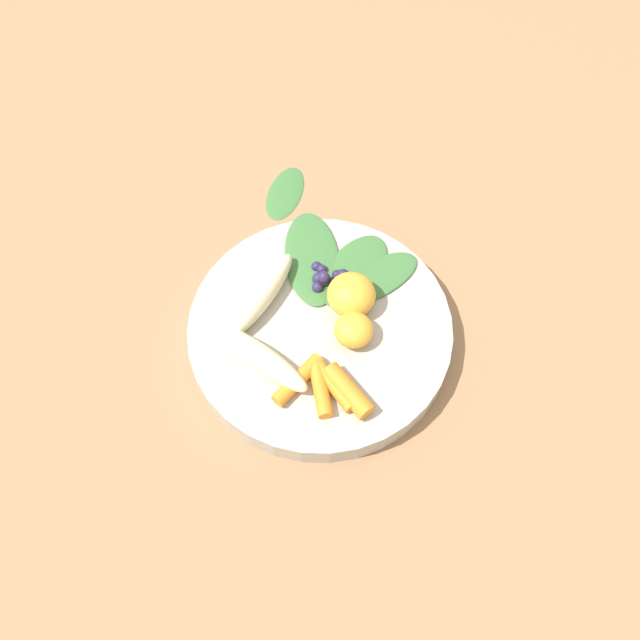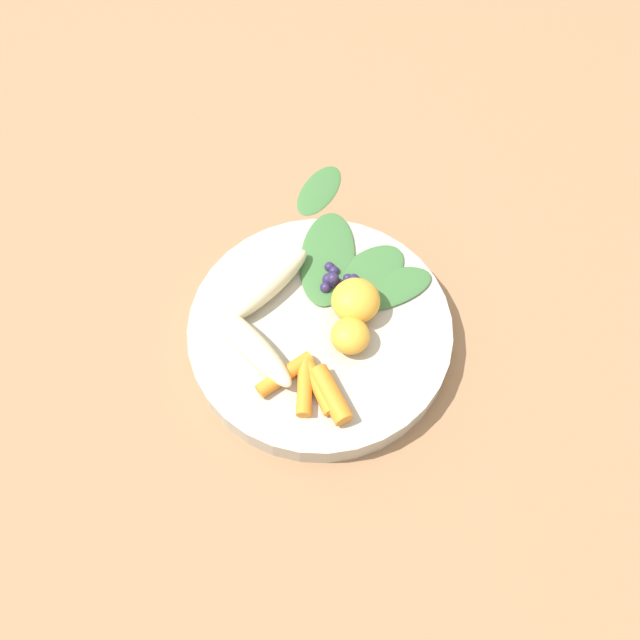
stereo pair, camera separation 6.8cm
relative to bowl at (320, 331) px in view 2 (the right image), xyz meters
name	(u,v)px [view 2 (the right image)]	position (x,y,z in m)	size (l,w,h in m)	color
ground_plane	(320,338)	(0.00, 0.00, -0.02)	(2.40, 2.40, 0.00)	#99704C
bowl	(320,331)	(0.00, 0.00, 0.00)	(0.28, 0.28, 0.03)	#B2AD9E
banana_peeled_left	(251,342)	(0.00, -0.08, 0.03)	(0.12, 0.03, 0.03)	beige
banana_peeled_right	(269,284)	(-0.06, -0.03, 0.03)	(0.12, 0.03, 0.03)	beige
orange_segment_near	(358,304)	(0.00, 0.04, 0.03)	(0.05, 0.05, 0.04)	#F4A833
orange_segment_far	(350,336)	(0.03, 0.02, 0.03)	(0.04, 0.04, 0.03)	#F4A833
carrot_front	(285,374)	(0.04, -0.06, 0.02)	(0.01, 0.01, 0.06)	orange
carrot_mid_left	(305,388)	(0.06, -0.05, 0.02)	(0.02, 0.02, 0.06)	orange
carrot_mid_right	(318,386)	(0.07, -0.03, 0.02)	(0.01, 0.01, 0.06)	orange
carrot_rear	(331,395)	(0.08, -0.03, 0.03)	(0.02, 0.02, 0.06)	orange
blueberry_pile	(338,281)	(-0.04, 0.04, 0.02)	(0.05, 0.04, 0.02)	#2D234C
coconut_shred_patch	(362,277)	(-0.03, 0.07, 0.02)	(0.04, 0.04, 0.00)	white
kale_leaf_left	(385,289)	(-0.01, 0.08, 0.02)	(0.11, 0.05, 0.01)	#3D7038
kale_leaf_right	(366,277)	(-0.03, 0.07, 0.02)	(0.11, 0.06, 0.01)	#3D7038
kale_leaf_rear	(327,258)	(-0.07, 0.04, 0.02)	(0.13, 0.06, 0.01)	#3D7038
kale_leaf_stray	(319,189)	(-0.19, 0.09, -0.01)	(0.09, 0.04, 0.01)	#3D7038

